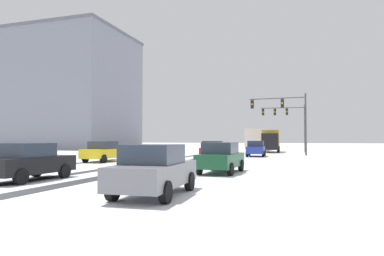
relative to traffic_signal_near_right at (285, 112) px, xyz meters
name	(u,v)px	position (x,y,z in m)	size (l,w,h in m)	color
wheel_track_left_lane	(145,163)	(-9.59, -13.58, -4.63)	(0.76, 34.05, 0.01)	#38383D
wheel_track_right_lane	(92,162)	(-14.19, -13.58, -4.63)	(0.71, 34.05, 0.01)	#38383D
wheel_track_center	(174,164)	(-7.27, -13.58, -4.63)	(1.01, 34.05, 0.01)	#38383D
sidewalk_kerb_right	(334,168)	(3.41, -15.12, -4.58)	(4.00, 34.05, 0.12)	white
traffic_signal_near_right	(285,112)	(0.00, 0.00, 0.00)	(5.86, 0.57, 6.50)	#47474C
traffic_signal_far_right	(287,117)	(-0.33, 11.75, 0.15)	(5.92, 0.67, 6.50)	#47474C
car_blue_lead	(256,149)	(-2.92, -1.23, -3.82)	(1.99, 4.18, 1.62)	#233899
car_red_second	(213,150)	(-6.16, -6.54, -3.82)	(2.02, 4.19, 1.62)	red
car_yellow_cab_third	(104,151)	(-13.30, -13.35, -3.82)	(1.96, 4.17, 1.62)	yellow
car_dark_green_fourth	(221,157)	(-2.48, -19.27, -3.82)	(1.94, 4.15, 1.62)	#194C2D
car_black_fifth	(29,162)	(-9.64, -25.11, -3.82)	(1.89, 4.13, 1.62)	black
car_grey_sixth	(154,170)	(-2.85, -27.09, -3.82)	(2.00, 4.18, 1.62)	slate
bus_oncoming	(259,138)	(-5.12, 19.92, -2.64)	(3.05, 11.10, 3.38)	silver
box_truck_delivery	(271,140)	(-2.45, 11.22, -3.00)	(2.57, 7.50, 3.02)	black
office_building_far_left_block	(58,92)	(-43.82, 18.67, 6.29)	(27.94, 18.57, 21.84)	gray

